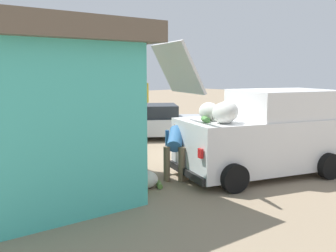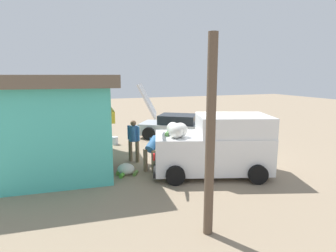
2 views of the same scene
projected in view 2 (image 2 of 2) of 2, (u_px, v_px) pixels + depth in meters
ground_plane at (204, 156)px, 11.82m from camera, size 60.00×60.00×0.00m
storefront_bar at (54, 120)px, 10.19m from camera, size 5.89×4.71×3.39m
delivery_van at (215, 145)px, 9.53m from camera, size 3.12×4.71×3.11m
parked_sedan at (178, 127)px, 15.14m from camera, size 3.73×4.30×1.26m
vendor_standing at (134, 138)px, 10.87m from camera, size 0.48×0.48×1.66m
customer_bending at (153, 149)px, 9.91m from camera, size 0.75×0.75×1.27m
unloaded_banana_pile at (126, 170)px, 9.58m from camera, size 0.72×0.79×0.39m
paint_bucket at (115, 141)px, 13.70m from camera, size 0.33×0.33×0.38m
utility_pole at (210, 139)px, 5.68m from camera, size 0.20×0.20×4.21m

